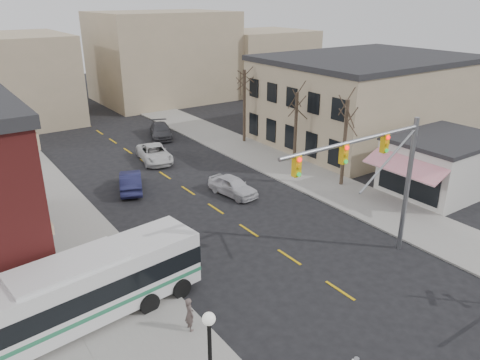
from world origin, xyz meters
name	(u,v)px	position (x,y,z in m)	size (l,w,h in m)	color
ground	(371,311)	(0.00, 0.00, 0.00)	(160.00, 160.00, 0.00)	black
sidewalk_west	(55,211)	(-9.50, 20.00, 0.06)	(5.00, 60.00, 0.12)	gray
sidewalk_east	(269,160)	(9.50, 20.00, 0.06)	(5.00, 60.00, 0.12)	gray
tan_building	(366,98)	(22.00, 20.00, 4.26)	(20.30, 15.30, 8.50)	tan
awning_shop	(442,164)	(15.97, 7.00, 2.16)	(9.74, 6.20, 4.30)	beige
tree_east_a	(344,143)	(10.50, 12.00, 3.50)	(0.28, 0.28, 6.75)	#382B21
tree_east_b	(296,128)	(10.80, 18.00, 3.27)	(0.28, 0.28, 6.30)	#382B21
tree_east_c	(244,106)	(11.00, 26.00, 3.72)	(0.28, 0.28, 7.20)	#382B21
transit_bus	(71,294)	(-11.95, 6.90, 1.79)	(12.56, 4.15, 3.17)	silver
traffic_signal_mast	(379,167)	(3.39, 3.06, 5.72)	(9.67, 0.30, 8.00)	gray
street_lamp	(210,346)	(-9.55, -0.99, 3.37)	(0.44, 0.44, 4.58)	black
car_a	(233,186)	(2.41, 15.37, 0.73)	(1.72, 4.28, 1.46)	silver
car_b	(131,181)	(-3.57, 20.57, 0.76)	(1.61, 4.61, 1.52)	#1A1C42
car_c	(154,154)	(0.88, 25.77, 0.73)	(2.42, 5.25, 1.46)	silver
car_d	(161,131)	(4.72, 32.43, 0.73)	(2.04, 5.03, 1.46)	#414146
pedestrian_near	(189,314)	(-7.82, 3.69, 0.94)	(0.60, 0.39, 1.64)	#574945
pedestrian_far	(104,277)	(-9.92, 8.59, 0.99)	(0.84, 0.66, 1.74)	#2E3B51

